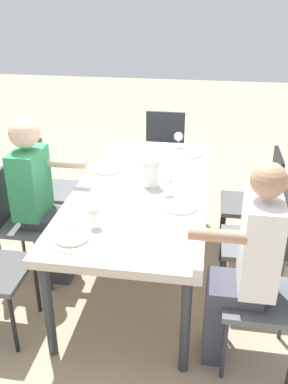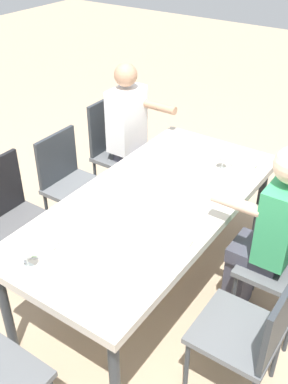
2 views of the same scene
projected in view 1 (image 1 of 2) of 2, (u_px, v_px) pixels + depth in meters
The scene contains 26 objects.
ground_plane at pixel (142, 269), 3.52m from camera, with size 16.00×16.00×0.00m, color tan.
dining_table at pixel (142, 194), 3.22m from camera, with size 2.08×0.98×0.75m.
chair_west_south at pixel (277, 289), 2.44m from camera, with size 0.44×0.44×0.95m.
chair_mid_north at pixel (21, 216), 3.26m from camera, with size 0.44×0.44×0.89m.
chair_mid_south at pixel (265, 238), 3.01m from camera, with size 0.44×0.44×0.87m.
chair_east_north at pixel (49, 185), 3.80m from camera, with size 0.44×0.44×0.87m.
chair_east_south at pixel (259, 198), 3.54m from camera, with size 0.44×0.44×0.92m.
chair_head_east at pixel (164, 149), 4.59m from camera, with size 0.44×0.44×0.90m.
diner_woman_green at pixel (246, 264), 2.40m from camera, with size 0.35×0.49×1.31m.
diner_man_white at pixel (40, 196), 3.16m from camera, with size 0.35×0.50×1.30m.
plate_0 at pixel (72, 237), 2.54m from camera, with size 0.21×0.21×0.02m.
wine_glass_0 at pixel (94, 212), 2.62m from camera, with size 0.08×0.08×0.15m.
fork_0 at pixel (64, 252), 2.40m from camera, with size 0.02×0.17×0.01m, color silver.
spoon_0 at pixel (79, 226), 2.67m from camera, with size 0.02×0.17×0.01m, color silver.
plate_1 at pixel (179, 206), 2.90m from camera, with size 0.25×0.25×0.02m.
wine_glass_1 at pixel (167, 182), 3.02m from camera, with size 0.07×0.07×0.15m.
fork_1 at pixel (177, 217), 2.77m from camera, with size 0.02×0.17×0.01m, color silver.
spoon_1 at pixel (181, 197), 3.04m from camera, with size 0.02×0.17×0.01m, color silver.
plate_2 at pixel (107, 170), 3.47m from camera, with size 0.22×0.22×0.02m.
fork_2 at pixel (103, 178), 3.34m from camera, with size 0.02×0.17×0.01m, color silver.
spoon_2 at pixel (111, 164), 3.60m from camera, with size 0.02×0.17×0.01m, color silver.
plate_3 at pixel (188, 154), 3.81m from camera, with size 0.25×0.25×0.02m.
wine_glass_3 at pixel (178, 137), 3.92m from camera, with size 0.08×0.08×0.15m.
fork_3 at pixel (187, 160), 3.67m from camera, with size 0.02×0.17×0.01m, color silver.
spoon_3 at pixel (189, 149), 3.94m from camera, with size 0.02×0.17×0.01m, color silver.
water_pitcher at pixel (151, 175), 3.17m from camera, with size 0.12×0.12×0.21m.
Camera 1 is at (-2.85, -0.47, 2.10)m, focal length 39.89 mm.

